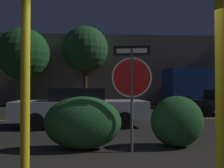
{
  "coord_description": "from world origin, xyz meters",
  "views": [
    {
      "loc": [
        -0.52,
        -3.22,
        1.39
      ],
      "look_at": [
        -0.0,
        4.12,
        1.53
      ],
      "focal_mm": 40.0,
      "sensor_mm": 36.0,
      "label": 1
    }
  ],
  "objects_px": {
    "delivery_truck": "(205,86)",
    "tree_1": "(85,49)",
    "passing_car_2": "(80,107)",
    "tree_0": "(24,54)",
    "yellow_pole_right": "(221,68)",
    "hedge_bush_2": "(83,123)",
    "hedge_bush_3": "(177,121)",
    "passing_car_3": "(224,102)",
    "stop_sign": "(132,78)",
    "yellow_pole_left": "(25,81)"
  },
  "relations": [
    {
      "from": "delivery_truck",
      "to": "tree_1",
      "type": "distance_m",
      "value": 9.94
    },
    {
      "from": "hedge_bush_2",
      "to": "hedge_bush_3",
      "type": "height_order",
      "value": "hedge_bush_3"
    },
    {
      "from": "delivery_truck",
      "to": "tree_1",
      "type": "xyz_separation_m",
      "value": [
        -8.9,
        3.12,
        3.15
      ]
    },
    {
      "from": "hedge_bush_3",
      "to": "tree_0",
      "type": "height_order",
      "value": "tree_0"
    },
    {
      "from": "delivery_truck",
      "to": "yellow_pole_right",
      "type": "bearing_deg",
      "value": -26.05
    },
    {
      "from": "passing_car_2",
      "to": "delivery_truck",
      "type": "relative_size",
      "value": 0.87
    },
    {
      "from": "delivery_truck",
      "to": "yellow_pole_left",
      "type": "bearing_deg",
      "value": -34.02
    },
    {
      "from": "stop_sign",
      "to": "delivery_truck",
      "type": "distance_m",
      "value": 14.42
    },
    {
      "from": "passing_car_3",
      "to": "tree_1",
      "type": "height_order",
      "value": "tree_1"
    },
    {
      "from": "passing_car_3",
      "to": "hedge_bush_2",
      "type": "bearing_deg",
      "value": 133.78
    },
    {
      "from": "yellow_pole_right",
      "to": "hedge_bush_2",
      "type": "relative_size",
      "value": 1.9
    },
    {
      "from": "yellow_pole_left",
      "to": "hedge_bush_3",
      "type": "distance_m",
      "value": 3.95
    },
    {
      "from": "stop_sign",
      "to": "delivery_truck",
      "type": "height_order",
      "value": "delivery_truck"
    },
    {
      "from": "passing_car_2",
      "to": "tree_0",
      "type": "bearing_deg",
      "value": -157.24
    },
    {
      "from": "stop_sign",
      "to": "yellow_pole_right",
      "type": "relative_size",
      "value": 0.69
    },
    {
      "from": "yellow_pole_right",
      "to": "delivery_truck",
      "type": "height_order",
      "value": "yellow_pole_right"
    },
    {
      "from": "yellow_pole_left",
      "to": "hedge_bush_2",
      "type": "xyz_separation_m",
      "value": [
        0.62,
        2.5,
        -0.89
      ]
    },
    {
      "from": "passing_car_3",
      "to": "delivery_truck",
      "type": "distance_m",
      "value": 5.3
    },
    {
      "from": "yellow_pole_right",
      "to": "passing_car_3",
      "type": "bearing_deg",
      "value": 61.52
    },
    {
      "from": "stop_sign",
      "to": "tree_0",
      "type": "relative_size",
      "value": 0.39
    },
    {
      "from": "hedge_bush_3",
      "to": "passing_car_3",
      "type": "height_order",
      "value": "passing_car_3"
    },
    {
      "from": "yellow_pole_right",
      "to": "passing_car_2",
      "type": "distance_m",
      "value": 6.43
    },
    {
      "from": "passing_car_3",
      "to": "delivery_truck",
      "type": "height_order",
      "value": "delivery_truck"
    },
    {
      "from": "hedge_bush_3",
      "to": "delivery_truck",
      "type": "bearing_deg",
      "value": 62.89
    },
    {
      "from": "passing_car_3",
      "to": "tree_1",
      "type": "xyz_separation_m",
      "value": [
        -7.65,
        8.2,
        4.03
      ]
    },
    {
      "from": "passing_car_2",
      "to": "hedge_bush_3",
      "type": "bearing_deg",
      "value": 32.64
    },
    {
      "from": "stop_sign",
      "to": "yellow_pole_left",
      "type": "distance_m",
      "value": 2.79
    },
    {
      "from": "passing_car_3",
      "to": "tree_1",
      "type": "distance_m",
      "value": 11.92
    },
    {
      "from": "yellow_pole_left",
      "to": "passing_car_3",
      "type": "relative_size",
      "value": 0.67
    },
    {
      "from": "hedge_bush_3",
      "to": "passing_car_3",
      "type": "distance_m",
      "value": 8.52
    },
    {
      "from": "yellow_pole_right",
      "to": "hedge_bush_2",
      "type": "height_order",
      "value": "yellow_pole_right"
    },
    {
      "from": "yellow_pole_left",
      "to": "hedge_bush_2",
      "type": "height_order",
      "value": "yellow_pole_left"
    },
    {
      "from": "passing_car_2",
      "to": "tree_1",
      "type": "xyz_separation_m",
      "value": [
        -0.24,
        11.69,
        3.99
      ]
    },
    {
      "from": "stop_sign",
      "to": "passing_car_2",
      "type": "bearing_deg",
      "value": 119.28
    },
    {
      "from": "passing_car_2",
      "to": "passing_car_3",
      "type": "height_order",
      "value": "passing_car_2"
    },
    {
      "from": "yellow_pole_left",
      "to": "passing_car_2",
      "type": "relative_size",
      "value": 0.6
    },
    {
      "from": "yellow_pole_left",
      "to": "delivery_truck",
      "type": "relative_size",
      "value": 0.53
    },
    {
      "from": "yellow_pole_right",
      "to": "hedge_bush_3",
      "type": "xyz_separation_m",
      "value": [
        0.19,
        2.45,
        -1.08
      ]
    },
    {
      "from": "yellow_pole_left",
      "to": "delivery_truck",
      "type": "distance_m",
      "value": 17.18
    },
    {
      "from": "stop_sign",
      "to": "yellow_pole_right",
      "type": "height_order",
      "value": "yellow_pole_right"
    },
    {
      "from": "yellow_pole_left",
      "to": "passing_car_3",
      "type": "distance_m",
      "value": 12.34
    },
    {
      "from": "stop_sign",
      "to": "tree_0",
      "type": "bearing_deg",
      "value": 124.1
    },
    {
      "from": "delivery_truck",
      "to": "tree_1",
      "type": "bearing_deg",
      "value": -111.71
    },
    {
      "from": "tree_1",
      "to": "passing_car_2",
      "type": "bearing_deg",
      "value": -88.84
    },
    {
      "from": "yellow_pole_right",
      "to": "passing_car_2",
      "type": "relative_size",
      "value": 0.68
    },
    {
      "from": "tree_1",
      "to": "yellow_pole_left",
      "type": "bearing_deg",
      "value": -90.38
    },
    {
      "from": "yellow_pole_left",
      "to": "delivery_truck",
      "type": "xyz_separation_m",
      "value": [
        9.01,
        14.63,
        0.06
      ]
    },
    {
      "from": "passing_car_3",
      "to": "stop_sign",
      "type": "bearing_deg",
      "value": 139.62
    },
    {
      "from": "yellow_pole_left",
      "to": "hedge_bush_2",
      "type": "bearing_deg",
      "value": 76.08
    },
    {
      "from": "passing_car_3",
      "to": "yellow_pole_left",
      "type": "bearing_deg",
      "value": 140.04
    }
  ]
}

